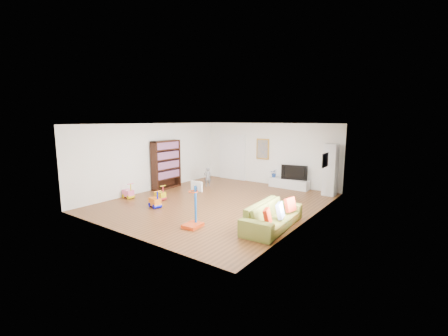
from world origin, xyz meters
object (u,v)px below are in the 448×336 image
Objects in this scene: media_console at (289,184)px; bookshelf at (166,165)px; basketball_hoop at (192,205)px; sofa at (273,216)px.

bookshelf is (-4.16, -2.99, 0.80)m from media_console.
bookshelf is 1.63× the size of basketball_hoop.
basketball_hoop is (-1.75, -1.22, 0.29)m from sofa.
bookshelf is 0.89× the size of sofa.
sofa is (1.55, -4.60, 0.13)m from media_console.
basketball_hoop reaches higher than media_console.
bookshelf reaches higher than sofa.
media_console is at bearing 84.44° from basketball_hoop.
media_console is 5.18m from bookshelf.
basketball_hoop is (3.96, -2.83, -0.39)m from bookshelf.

